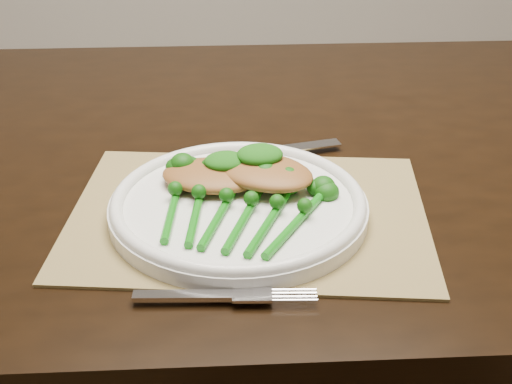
{
  "coord_description": "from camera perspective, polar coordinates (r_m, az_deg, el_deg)",
  "views": [
    {
      "loc": [
        -0.05,
        -0.89,
        1.19
      ],
      "look_at": [
        0.04,
        -0.17,
        0.78
      ],
      "focal_mm": 50.0,
      "sensor_mm": 36.0,
      "label": 1
    }
  ],
  "objects": [
    {
      "name": "chicken_fillet_right",
      "position": [
        0.86,
        0.61,
        1.64
      ],
      "size": [
        0.15,
        0.14,
        0.03
      ],
      "primitive_type": "ellipsoid",
      "rotation": [
        0.0,
        0.0,
        -0.62
      ],
      "color": "#945D2B",
      "rests_on": "dinner_plate"
    },
    {
      "name": "dinner_plate",
      "position": [
        0.83,
        -1.41,
        -1.03
      ],
      "size": [
        0.3,
        0.3,
        0.03
      ],
      "color": "white",
      "rests_on": "placemat"
    },
    {
      "name": "dining_table",
      "position": [
        1.23,
        2.53,
        -11.87
      ],
      "size": [
        1.65,
        1.0,
        0.75
      ],
      "rotation": [
        0.0,
        0.0,
        -0.06
      ],
      "color": "black",
      "rests_on": "ground"
    },
    {
      "name": "broccolini_bundle",
      "position": [
        0.8,
        -1.83,
        -1.77
      ],
      "size": [
        0.22,
        0.23,
        0.04
      ],
      "rotation": [
        0.0,
        0.0,
        -0.38
      ],
      "color": "#0E6A0E",
      "rests_on": "dinner_plate"
    },
    {
      "name": "fork",
      "position": [
        0.7,
        -1.52,
        -8.29
      ],
      "size": [
        0.18,
        0.04,
        0.01
      ],
      "rotation": [
        0.0,
        0.0,
        -0.11
      ],
      "color": "silver",
      "rests_on": "placemat"
    },
    {
      "name": "knife",
      "position": [
        0.97,
        -1.14,
        2.98
      ],
      "size": [
        0.24,
        0.06,
        0.01
      ],
      "rotation": [
        0.0,
        0.0,
        0.16
      ],
      "color": "silver",
      "rests_on": "placemat"
    },
    {
      "name": "placemat",
      "position": [
        0.84,
        -0.61,
        -1.77
      ],
      "size": [
        0.46,
        0.37,
        0.0
      ],
      "primitive_type": "cube",
      "rotation": [
        0.0,
        0.0,
        -0.17
      ],
      "color": "olive",
      "rests_on": "dining_table"
    },
    {
      "name": "chicken_fillet_left",
      "position": [
        0.86,
        -3.54,
        1.33
      ],
      "size": [
        0.14,
        0.11,
        0.02
      ],
      "primitive_type": "ellipsoid",
      "rotation": [
        0.0,
        0.0,
        -0.26
      ],
      "color": "#945D2B",
      "rests_on": "dinner_plate"
    },
    {
      "name": "pesto_dollop_right",
      "position": [
        0.86,
        0.3,
        3.0
      ],
      "size": [
        0.06,
        0.05,
        0.02
      ],
      "primitive_type": "ellipsoid",
      "color": "#0E490A",
      "rests_on": "chicken_fillet_right"
    },
    {
      "name": "pesto_dollop_left",
      "position": [
        0.86,
        -2.48,
        2.48
      ],
      "size": [
        0.05,
        0.04,
        0.02
      ],
      "primitive_type": "ellipsoid",
      "color": "#0E490A",
      "rests_on": "chicken_fillet_left"
    }
  ]
}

